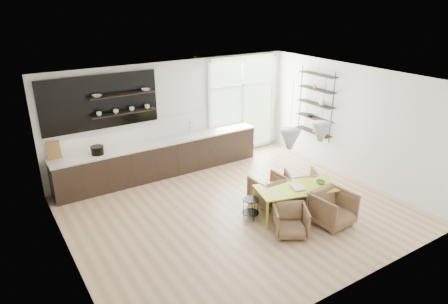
# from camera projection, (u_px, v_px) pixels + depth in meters

# --- Properties ---
(room) EXTENTS (7.02, 6.01, 2.91)m
(room) POSITION_uv_depth(u_px,v_px,m) (233.00, 131.00, 9.47)
(room) COLOR tan
(room) RESTS_ON ground
(kitchen_run) EXTENTS (5.54, 0.69, 2.75)m
(kitchen_run) POSITION_uv_depth(u_px,v_px,m) (158.00, 154.00, 10.40)
(kitchen_run) COLOR black
(kitchen_run) RESTS_ON ground
(right_shelving) EXTENTS (0.26, 1.22, 1.90)m
(right_shelving) POSITION_uv_depth(u_px,v_px,m) (316.00, 106.00, 10.85)
(right_shelving) COLOR black
(right_shelving) RESTS_ON ground
(dining_table) EXTENTS (1.91, 1.22, 0.64)m
(dining_table) POSITION_uv_depth(u_px,v_px,m) (297.00, 189.00, 8.52)
(dining_table) COLOR #BBD128
(dining_table) RESTS_ON ground
(armchair_back_left) EXTENTS (0.72, 0.74, 0.67)m
(armchair_back_left) POSITION_uv_depth(u_px,v_px,m) (269.00, 191.00, 9.03)
(armchair_back_left) COLOR brown
(armchair_back_left) RESTS_ON ground
(armchair_back_right) EXTENTS (0.95, 0.96, 0.66)m
(armchair_back_right) POSITION_uv_depth(u_px,v_px,m) (301.00, 185.00, 9.33)
(armchair_back_right) COLOR brown
(armchair_back_right) RESTS_ON ground
(armchair_front_left) EXTENTS (0.90, 0.91, 0.61)m
(armchair_front_left) POSITION_uv_depth(u_px,v_px,m) (290.00, 221.00, 7.89)
(armchair_front_left) COLOR brown
(armchair_front_left) RESTS_ON ground
(armchair_front_right) EXTENTS (0.83, 0.85, 0.72)m
(armchair_front_right) POSITION_uv_depth(u_px,v_px,m) (332.00, 209.00, 8.23)
(armchair_front_right) COLOR brown
(armchair_front_right) RESTS_ON ground
(wire_stool) EXTENTS (0.36, 0.36, 0.46)m
(wire_stool) POSITION_uv_depth(u_px,v_px,m) (251.00, 206.00, 8.47)
(wire_stool) COLOR black
(wire_stool) RESTS_ON ground
(table_book) EXTENTS (0.34, 0.39, 0.03)m
(table_book) POSITION_uv_depth(u_px,v_px,m) (292.00, 188.00, 8.44)
(table_book) COLOR white
(table_book) RESTS_ON dining_table
(table_bowl) EXTENTS (0.25, 0.25, 0.06)m
(table_bowl) POSITION_uv_depth(u_px,v_px,m) (321.00, 182.00, 8.67)
(table_bowl) COLOR #467944
(table_bowl) RESTS_ON dining_table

